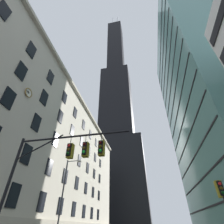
% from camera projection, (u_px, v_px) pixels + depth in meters
% --- Properties ---
extents(station_building, '(15.07, 56.26, 26.20)m').
position_uv_depth(station_building, '(45.00, 159.00, 33.97)').
color(station_building, beige).
rests_on(station_building, ground).
extents(dark_skyscraper, '(28.72, 28.72, 195.73)m').
position_uv_depth(dark_skyscraper, '(117.00, 121.00, 106.05)').
color(dark_skyscraper, black).
rests_on(dark_skyscraper, ground).
extents(glass_office_midrise, '(14.75, 32.22, 54.17)m').
position_uv_depth(glass_office_midrise, '(208.00, 95.00, 38.88)').
color(glass_office_midrise, slate).
rests_on(glass_office_midrise, ground).
extents(traffic_signal_mast, '(8.59, 0.63, 7.02)m').
position_uv_depth(traffic_signal_mast, '(63.00, 159.00, 11.36)').
color(traffic_signal_mast, black).
rests_on(traffic_signal_mast, sidewalk_left).
extents(traffic_light_near_right, '(0.40, 0.63, 3.89)m').
position_uv_depth(traffic_light_near_right, '(222.00, 193.00, 10.93)').
color(traffic_light_near_right, black).
rests_on(traffic_light_near_right, sidewalk_right).
extents(street_lamppost, '(2.08, 0.32, 8.70)m').
position_uv_depth(street_lamppost, '(65.00, 189.00, 20.15)').
color(street_lamppost, '#47474C').
rests_on(street_lamppost, sidewalk_left).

